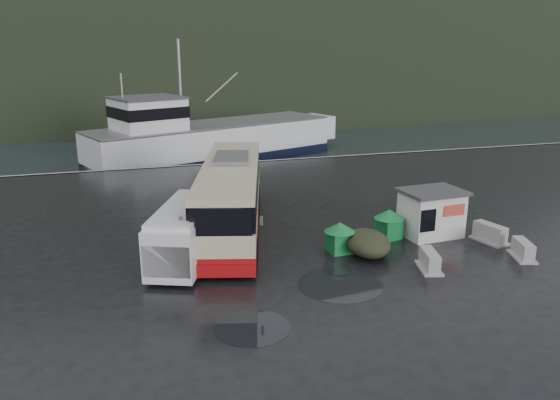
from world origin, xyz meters
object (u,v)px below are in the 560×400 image
object	(u,v)px
dome_tent	(367,254)
jersey_barrier_c	(522,258)
fishing_trawler	(214,145)
coach_bus	(232,229)
jersey_barrier_b	(489,242)
jersey_barrier_a	(429,269)
waste_bin_right	(388,238)
white_van	(187,261)
waste_bin_left	(339,252)
ticket_kiosk	(429,235)

from	to	relation	value
dome_tent	jersey_barrier_c	bearing A→B (deg)	-19.90
fishing_trawler	coach_bus	bearing A→B (deg)	-118.94
dome_tent	jersey_barrier_b	size ratio (longest dim) A/B	1.58
jersey_barrier_a	fishing_trawler	xyz separation A→B (m)	(-3.77, 31.35, 0.00)
waste_bin_right	jersey_barrier_c	bearing A→B (deg)	-41.64
jersey_barrier_c	white_van	bearing A→B (deg)	164.84
white_van	jersey_barrier_c	distance (m)	14.80
waste_bin_left	coach_bus	bearing A→B (deg)	132.31
ticket_kiosk	jersey_barrier_b	bearing A→B (deg)	-40.07
coach_bus	jersey_barrier_c	distance (m)	13.73
jersey_barrier_b	jersey_barrier_c	xyz separation A→B (m)	(0.08, -2.18, 0.00)
ticket_kiosk	jersey_barrier_a	bearing A→B (deg)	-125.88
jersey_barrier_c	coach_bus	bearing A→B (deg)	147.28
waste_bin_right	ticket_kiosk	size ratio (longest dim) A/B	0.49
white_van	dome_tent	distance (m)	8.04
coach_bus	jersey_barrier_c	bearing A→B (deg)	-17.84
fishing_trawler	dome_tent	bearing A→B (deg)	-107.50
waste_bin_left	white_van	bearing A→B (deg)	172.32
waste_bin_left	ticket_kiosk	world-z (taller)	ticket_kiosk
white_van	waste_bin_left	size ratio (longest dim) A/B	4.24
jersey_barrier_c	fishing_trawler	bearing A→B (deg)	104.97
ticket_kiosk	jersey_barrier_b	xyz separation A→B (m)	(2.25, -1.61, 0.00)
ticket_kiosk	dome_tent	bearing A→B (deg)	-164.51
dome_tent	waste_bin_left	bearing A→B (deg)	149.64
white_van	waste_bin_right	xyz separation A→B (m)	(9.79, 0.12, 0.00)
jersey_barrier_c	ticket_kiosk	bearing A→B (deg)	121.65
dome_tent	ticket_kiosk	xyz separation A→B (m)	(4.06, 1.48, 0.00)
jersey_barrier_a	jersey_barrier_c	distance (m)	4.63
jersey_barrier_c	fishing_trawler	xyz separation A→B (m)	(-8.40, 31.39, 0.00)
white_van	jersey_barrier_a	size ratio (longest dim) A/B	3.70
waste_bin_right	jersey_barrier_a	distance (m)	3.96
jersey_barrier_b	waste_bin_left	bearing A→B (deg)	174.06
coach_bus	white_van	bearing A→B (deg)	-112.67
jersey_barrier_b	coach_bus	bearing A→B (deg)	155.45
coach_bus	dome_tent	size ratio (longest dim) A/B	4.66
waste_bin_left	fishing_trawler	world-z (taller)	fishing_trawler
waste_bin_left	jersey_barrier_a	xyz separation A→B (m)	(2.86, -2.92, 0.00)
coach_bus	fishing_trawler	distance (m)	24.17
dome_tent	fishing_trawler	bearing A→B (deg)	93.93
coach_bus	fishing_trawler	bearing A→B (deg)	97.37
white_van	ticket_kiosk	world-z (taller)	white_van
coach_bus	ticket_kiosk	distance (m)	9.90
ticket_kiosk	white_van	bearing A→B (deg)	175.11
jersey_barrier_c	jersey_barrier_a	bearing A→B (deg)	179.57
jersey_barrier_a	coach_bus	bearing A→B (deg)	133.15
waste_bin_left	jersey_barrier_c	world-z (taller)	waste_bin_left
waste_bin_right	jersey_barrier_a	world-z (taller)	waste_bin_right
jersey_barrier_a	waste_bin_left	bearing A→B (deg)	134.38
white_van	ticket_kiosk	bearing A→B (deg)	20.93
waste_bin_right	coach_bus	bearing A→B (deg)	154.11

